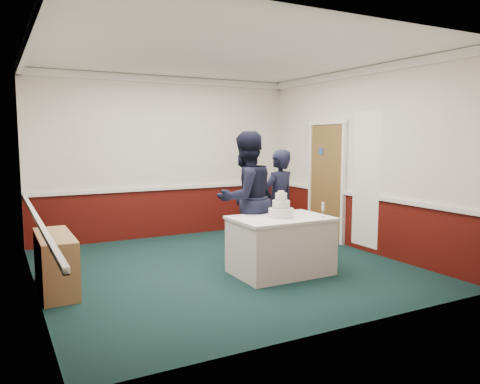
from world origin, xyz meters
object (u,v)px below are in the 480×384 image
cake_table (281,245)px  cake_knife (287,219)px  person_man (246,199)px  person_woman (278,204)px  wedding_cake (281,209)px  sideboard (56,263)px  champagne_flute (323,207)px

cake_table → cake_knife: 0.44m
person_man → person_woman: person_man is taller
wedding_cake → sideboard: bearing=166.9°
sideboard → person_woman: 3.34m
cake_table → person_man: (-0.20, 0.64, 0.58)m
sideboard → cake_knife: cake_knife is taller
cake_knife → person_man: person_man is taller
champagne_flute → person_woman: person_woman is taller
champagne_flute → person_woman: size_ratio=0.12×
sideboard → champagne_flute: bearing=-15.8°
wedding_cake → person_woman: bearing=59.5°
cake_knife → champagne_flute: bearing=-21.1°
cake_table → champagne_flute: champagne_flute is taller
cake_knife → person_woman: (0.50, 1.00, 0.05)m
wedding_cake → person_man: bearing=107.4°
wedding_cake → person_woman: size_ratio=0.22×
cake_knife → cake_table: bearing=68.9°
cake_table → person_woman: size_ratio=0.78×
cake_table → person_woman: person_woman is taller
sideboard → champagne_flute: (3.33, -0.94, 0.58)m
sideboard → champagne_flute: size_ratio=5.85×
wedding_cake → person_man: person_man is taller
sideboard → cake_table: bearing=-13.1°
wedding_cake → person_woman: 0.93m
sideboard → wedding_cake: (2.83, -0.66, 0.55)m
cake_table → person_woman: bearing=59.5°
wedding_cake → person_man: (-0.20, 0.64, 0.08)m
cake_table → person_man: bearing=107.4°
cake_table → wedding_cake: (0.00, 0.00, 0.50)m
cake_knife → sideboard: bearing=150.4°
person_woman → champagne_flute: bearing=77.9°
person_man → cake_table: bearing=97.8°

